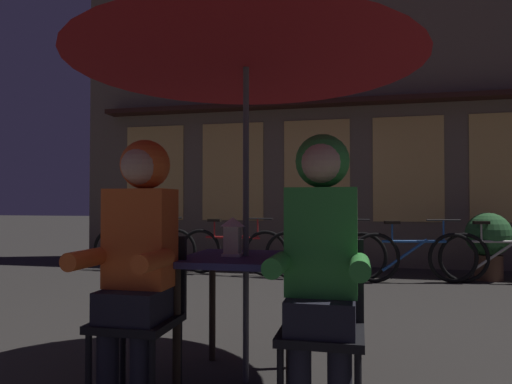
{
  "coord_description": "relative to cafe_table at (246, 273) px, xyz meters",
  "views": [
    {
      "loc": [
        0.66,
        -2.66,
        1.06
      ],
      "look_at": [
        0.0,
        0.27,
        1.13
      ],
      "focal_mm": 32.27,
      "sensor_mm": 36.0,
      "label": 1
    }
  ],
  "objects": [
    {
      "name": "ground_plane",
      "position": [
        0.0,
        0.0,
        -0.64
      ],
      "size": [
        60.0,
        60.0,
        0.0
      ],
      "primitive_type": "plane",
      "color": "#2D2B28"
    },
    {
      "name": "cafe_table",
      "position": [
        0.0,
        0.0,
        0.0
      ],
      "size": [
        0.72,
        0.72,
        0.74
      ],
      "color": "navy",
      "rests_on": "ground_plane"
    },
    {
      "name": "patio_umbrella",
      "position": [
        0.0,
        0.0,
        1.42
      ],
      "size": [
        2.1,
        2.1,
        2.31
      ],
      "color": "#4C4C51",
      "rests_on": "ground_plane"
    },
    {
      "name": "lantern",
      "position": [
        -0.08,
        -0.02,
        0.22
      ],
      "size": [
        0.11,
        0.11,
        0.23
      ],
      "color": "white",
      "rests_on": "cafe_table"
    },
    {
      "name": "chair_left",
      "position": [
        -0.48,
        -0.37,
        -0.15
      ],
      "size": [
        0.4,
        0.4,
        0.87
      ],
      "color": "black",
      "rests_on": "ground_plane"
    },
    {
      "name": "chair_right",
      "position": [
        0.48,
        -0.37,
        -0.15
      ],
      "size": [
        0.4,
        0.4,
        0.87
      ],
      "color": "black",
      "rests_on": "ground_plane"
    },
    {
      "name": "person_left_hooded",
      "position": [
        -0.48,
        -0.43,
        0.21
      ],
      "size": [
        0.45,
        0.56,
        1.4
      ],
      "color": "black",
      "rests_on": "ground_plane"
    },
    {
      "name": "person_right_hooded",
      "position": [
        0.48,
        -0.43,
        0.21
      ],
      "size": [
        0.45,
        0.56,
        1.4
      ],
      "color": "black",
      "rests_on": "ground_plane"
    },
    {
      "name": "shopfront_building",
      "position": [
        0.7,
        5.4,
        2.45
      ],
      "size": [
        10.0,
        0.93,
        6.2
      ],
      "color": "#6B5B4C",
      "rests_on": "ground_plane"
    },
    {
      "name": "bicycle_nearest",
      "position": [
        -2.61,
        3.93,
        -0.29
      ],
      "size": [
        1.68,
        0.15,
        0.84
      ],
      "color": "black",
      "rests_on": "ground_plane"
    },
    {
      "name": "bicycle_second",
      "position": [
        -1.16,
        3.85,
        -0.29
      ],
      "size": [
        1.68,
        0.19,
        0.84
      ],
      "color": "black",
      "rests_on": "ground_plane"
    },
    {
      "name": "bicycle_third",
      "position": [
        0.18,
        3.73,
        -0.29
      ],
      "size": [
        1.68,
        0.1,
        0.84
      ],
      "color": "black",
      "rests_on": "ground_plane"
    },
    {
      "name": "bicycle_fourth",
      "position": [
        1.36,
        3.73,
        -0.29
      ],
      "size": [
        1.66,
        0.37,
        0.84
      ],
      "color": "black",
      "rests_on": "ground_plane"
    },
    {
      "name": "bicycle_fifth",
      "position": [
        2.51,
        3.93,
        -0.29
      ],
      "size": [
        1.68,
        0.23,
        0.84
      ],
      "color": "black",
      "rests_on": "ground_plane"
    },
    {
      "name": "potted_plant",
      "position": [
        2.39,
        4.19,
        -0.09
      ],
      "size": [
        0.6,
        0.6,
        0.92
      ],
      "color": "brown",
      "rests_on": "ground_plane"
    }
  ]
}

